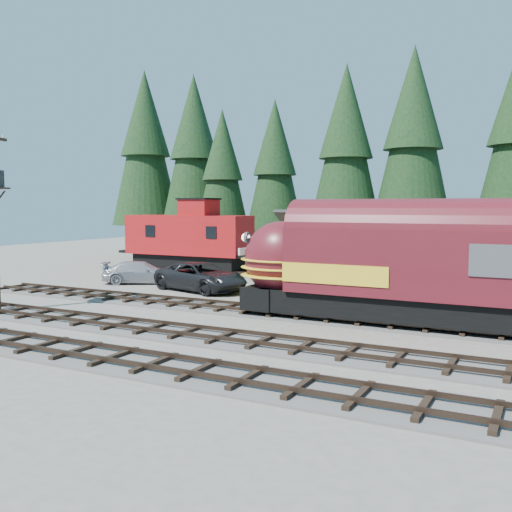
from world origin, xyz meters
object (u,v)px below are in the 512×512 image
at_px(pickup_truck_b, 141,272).
at_px(pickup_truck_a, 201,277).
at_px(locomotive, 394,270).
at_px(caboose, 189,238).
at_px(depot, 399,251).

bearing_deg(pickup_truck_b, pickup_truck_a, -129.91).
bearing_deg(locomotive, pickup_truck_b, 162.77).
bearing_deg(caboose, pickup_truck_b, -80.70).
xyz_separation_m(locomotive, caboose, (-20.77, 14.00, 0.23)).
bearing_deg(depot, caboose, 158.92).
distance_m(caboose, pickup_truck_a, 11.60).
relative_size(depot, locomotive, 0.79).
relative_size(depot, caboose, 1.17).
xyz_separation_m(locomotive, pickup_truck_b, (-19.47, 6.04, -1.78)).
distance_m(pickup_truck_a, pickup_truck_b, 5.86).
height_order(depot, locomotive, depot).
xyz_separation_m(depot, caboose, (-19.46, 7.50, -0.17)).
bearing_deg(depot, pickup_truck_a, -173.04).
bearing_deg(caboose, locomotive, -33.98).
xyz_separation_m(caboose, pickup_truck_b, (1.30, -7.96, -2.01)).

